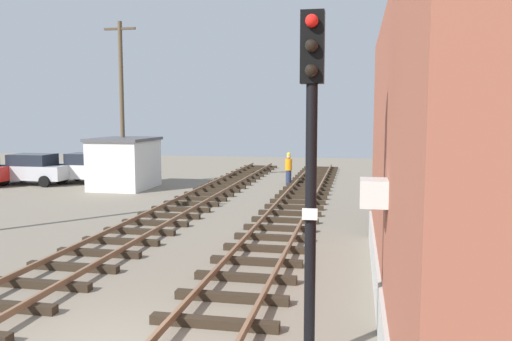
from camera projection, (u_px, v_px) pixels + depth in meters
The scene contains 6 objects.
signal_mast at pixel (311, 148), 8.09m from camera, with size 0.36×0.40×5.57m.
control_hut at pixel (124, 163), 28.25m from camera, with size 3.00×3.80×2.76m.
parked_car_white at pixel (89, 168), 30.49m from camera, with size 4.20×2.04×1.76m.
parked_car_silver at pixel (33, 169), 29.86m from camera, with size 4.20×2.04×1.76m.
utility_pole_far at pixel (122, 102), 28.62m from camera, with size 1.80×0.24×9.04m.
track_worker_foreground at pixel (289, 169), 29.66m from camera, with size 0.40×0.40×1.87m.
Camera 1 is at (3.92, -7.73, 4.00)m, focal length 36.50 mm.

